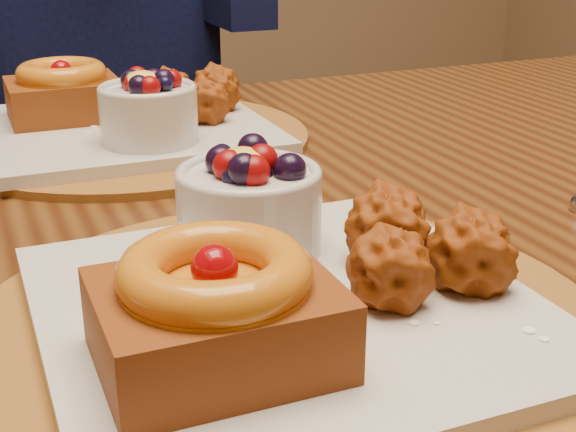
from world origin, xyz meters
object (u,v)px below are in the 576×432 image
Objects in this scene: dining_table at (190,293)px; chair_far at (97,181)px; place_setting_near at (279,286)px; place_setting_far at (126,118)px.

chair_far is (0.07, 0.96, -0.21)m from dining_table.
place_setting_near reaches higher than dining_table.
place_setting_near and chair_far have the same top height.
place_setting_far is (-0.00, 0.21, 0.10)m from dining_table.
place_setting_near is (-0.00, -0.21, 0.10)m from dining_table.
place_setting_far is 0.81m from chair_far.
place_setting_near is 1.00× the size of place_setting_far.
chair_far reaches higher than place_setting_far.
dining_table is 4.21× the size of place_setting_near.
place_setting_near is at bearing -82.25° from chair_far.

